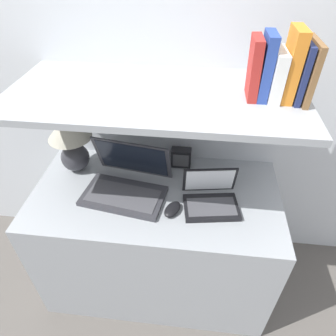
{
  "coord_description": "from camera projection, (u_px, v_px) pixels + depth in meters",
  "views": [
    {
      "loc": [
        0.18,
        -0.73,
        1.76
      ],
      "look_at": [
        0.06,
        0.31,
        0.9
      ],
      "focal_mm": 32.0,
      "sensor_mm": 36.0,
      "label": 1
    }
  ],
  "objects": [
    {
      "name": "ground_plane",
      "position": [
        151.0,
        324.0,
        1.7
      ],
      "size": [
        12.0,
        12.0,
        0.0
      ],
      "primitive_type": "plane",
      "color": "#56514C"
    },
    {
      "name": "wall_back",
      "position": [
        164.0,
        70.0,
        1.46
      ],
      "size": [
        6.0,
        0.05,
        2.4
      ],
      "color": "silver",
      "rests_on": "ground_plane"
    },
    {
      "name": "desk",
      "position": [
        157.0,
        239.0,
        1.7
      ],
      "size": [
        1.22,
        0.63,
        0.73
      ],
      "color": "#999EA3",
      "rests_on": "ground_plane"
    },
    {
      "name": "back_riser",
      "position": [
        164.0,
        170.0,
        1.81
      ],
      "size": [
        1.22,
        0.04,
        1.2
      ],
      "color": "silver",
      "rests_on": "ground_plane"
    },
    {
      "name": "shelf",
      "position": [
        155.0,
        95.0,
        1.22
      ],
      "size": [
        1.22,
        0.56,
        0.03
      ],
      "color": "#999EA3",
      "rests_on": "back_riser"
    },
    {
      "name": "table_lamp",
      "position": [
        71.0,
        138.0,
        1.5
      ],
      "size": [
        0.21,
        0.21,
        0.32
      ],
      "color": "#2D2D33",
      "rests_on": "desk"
    },
    {
      "name": "laptop_large",
      "position": [
        127.0,
        183.0,
        1.45
      ],
      "size": [
        0.43,
        0.35,
        0.24
      ],
      "color": "#333338",
      "rests_on": "desk"
    },
    {
      "name": "laptop_small",
      "position": [
        211.0,
        198.0,
        1.39
      ],
      "size": [
        0.28,
        0.23,
        0.17
      ],
      "color": "black",
      "rests_on": "desk"
    },
    {
      "name": "computer_mouse",
      "position": [
        172.0,
        209.0,
        1.37
      ],
      "size": [
        0.1,
        0.12,
        0.03
      ],
      "color": "black",
      "rests_on": "desk"
    },
    {
      "name": "router_box",
      "position": [
        181.0,
        157.0,
        1.61
      ],
      "size": [
        0.11,
        0.06,
        0.11
      ],
      "color": "black",
      "rests_on": "desk"
    },
    {
      "name": "book_brown",
      "position": [
        308.0,
        71.0,
        1.09
      ],
      "size": [
        0.02,
        0.18,
        0.22
      ],
      "color": "brown",
      "rests_on": "shelf"
    },
    {
      "name": "book_navy",
      "position": [
        300.0,
        72.0,
        1.09
      ],
      "size": [
        0.02,
        0.15,
        0.22
      ],
      "color": "navy",
      "rests_on": "shelf"
    },
    {
      "name": "book_orange",
      "position": [
        291.0,
        65.0,
        1.08
      ],
      "size": [
        0.04,
        0.13,
        0.26
      ],
      "color": "orange",
      "rests_on": "shelf"
    },
    {
      "name": "book_white",
      "position": [
        276.0,
        75.0,
        1.11
      ],
      "size": [
        0.04,
        0.15,
        0.18
      ],
      "color": "silver",
      "rests_on": "shelf"
    },
    {
      "name": "book_blue",
      "position": [
        266.0,
        67.0,
        1.09
      ],
      "size": [
        0.04,
        0.12,
        0.24
      ],
      "color": "#284293",
      "rests_on": "shelf"
    },
    {
      "name": "book_red",
      "position": [
        254.0,
        69.0,
        1.1
      ],
      "size": [
        0.04,
        0.12,
        0.23
      ],
      "color": "#A82823",
      "rests_on": "shelf"
    }
  ]
}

